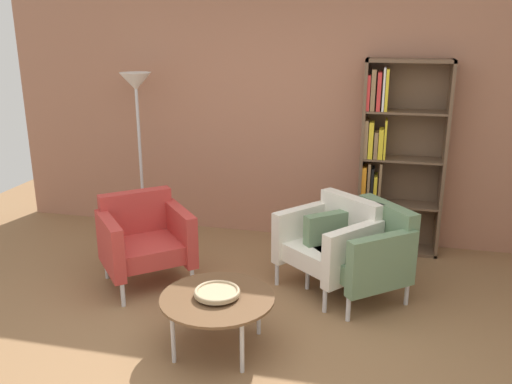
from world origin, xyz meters
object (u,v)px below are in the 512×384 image
coffee_table_low (217,301)px  armchair_corner_red (332,242)px  bookshelf_tall (392,161)px  decorative_bowl (217,292)px  armchair_spare_guest (364,250)px  armchair_by_bookshelf (144,238)px  floor_lamp_torchiere (137,102)px

coffee_table_low → armchair_corner_red: size_ratio=0.84×
bookshelf_tall → coffee_table_low: 2.47m
decorative_bowl → armchair_spare_guest: size_ratio=0.34×
decorative_bowl → armchair_corner_red: (0.67, 1.14, -0.02)m
coffee_table_low → armchair_spare_guest: (0.95, 1.04, 0.04)m
bookshelf_tall → armchair_corner_red: bookshelf_tall is taller
decorative_bowl → coffee_table_low: bearing=-90.0°
coffee_table_low → armchair_by_bookshelf: bearing=137.6°
bookshelf_tall → decorative_bowl: (-1.14, -2.13, -0.49)m
coffee_table_low → floor_lamp_torchiere: 2.63m
coffee_table_low → decorative_bowl: (0.00, 0.00, 0.06)m
decorative_bowl → floor_lamp_torchiere: size_ratio=0.18×
bookshelf_tall → floor_lamp_torchiere: 2.64m
coffee_table_low → floor_lamp_torchiere: size_ratio=0.46×
bookshelf_tall → armchair_spare_guest: (-0.19, -1.08, -0.51)m
armchair_corner_red → armchair_by_bookshelf: bearing=-130.6°
coffee_table_low → armchair_by_bookshelf: armchair_by_bookshelf is taller
bookshelf_tall → armchair_corner_red: (-0.47, -0.98, -0.51)m
coffee_table_low → armchair_corner_red: armchair_corner_red is taller
floor_lamp_torchiere → decorative_bowl: bearing=-53.2°
bookshelf_tall → armchair_by_bookshelf: bookshelf_tall is taller
bookshelf_tall → armchair_corner_red: bearing=-115.5°
coffee_table_low → floor_lamp_torchiere: bearing=126.8°
decorative_bowl → armchair_spare_guest: bearing=47.6°
decorative_bowl → armchair_by_bookshelf: 1.27m
bookshelf_tall → armchair_spare_guest: size_ratio=2.00×
floor_lamp_torchiere → armchair_by_bookshelf: bearing=-64.9°
decorative_bowl → armchair_spare_guest: 1.41m
armchair_corner_red → armchair_spare_guest: 0.30m
bookshelf_tall → armchair_spare_guest: 1.21m
armchair_spare_guest → decorative_bowl: bearing=-82.3°
decorative_bowl → armchair_by_bookshelf: bearing=137.6°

